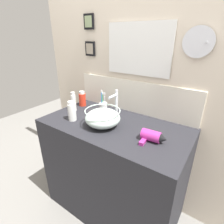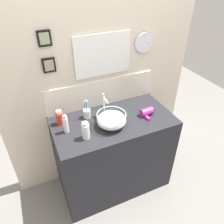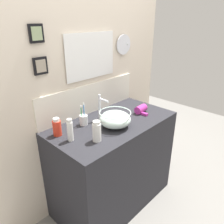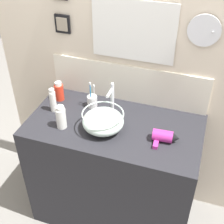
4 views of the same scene
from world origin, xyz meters
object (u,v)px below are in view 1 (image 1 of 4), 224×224
soap_dispenser (72,111)px  toothbrush_cup (103,107)px  shampoo_bottle (74,102)px  hair_drier (153,137)px  faucet (116,102)px  glass_bowl_sink (103,118)px  spray_bottle (82,99)px

soap_dispenser → toothbrush_cup: bearing=69.7°
shampoo_bottle → soap_dispenser: 0.20m
hair_drier → faucet: bearing=158.1°
glass_bowl_sink → spray_bottle: size_ratio=1.83×
faucet → toothbrush_cup: size_ratio=1.17×
spray_bottle → glass_bowl_sink: bearing=-27.9°
hair_drier → soap_dispenser: size_ratio=1.05×
faucet → shampoo_bottle: (-0.40, -0.09, -0.05)m
glass_bowl_sink → soap_dispenser: (-0.27, -0.06, 0.01)m
toothbrush_cup → spray_bottle: (-0.26, 0.01, 0.02)m
faucet → spray_bottle: size_ratio=1.65×
glass_bowl_sink → toothbrush_cup: size_ratio=1.30×
spray_bottle → hair_drier: bearing=-14.3°
shampoo_bottle → hair_drier: bearing=-5.0°
faucet → toothbrush_cup: (-0.16, 0.04, -0.09)m
faucet → soap_dispenser: 0.36m
shampoo_bottle → spray_bottle: 0.14m
shampoo_bottle → glass_bowl_sink: bearing=-12.0°
hair_drier → toothbrush_cup: (-0.56, 0.21, 0.01)m
faucet → shampoo_bottle: 0.42m
toothbrush_cup → soap_dispenser: bearing=-110.3°
glass_bowl_sink → soap_dispenser: soap_dispenser is taller
shampoo_bottle → soap_dispenser: bearing=-47.8°
hair_drier → spray_bottle: spray_bottle is taller
spray_bottle → soap_dispenser: bearing=-61.2°
faucet → soap_dispenser: faucet is taller
faucet → hair_drier: (0.40, -0.16, -0.10)m
glass_bowl_sink → toothbrush_cup: bearing=126.6°
faucet → soap_dispenser: bearing=-138.3°
shampoo_bottle → spray_bottle: shampoo_bottle is taller
toothbrush_cup → shampoo_bottle: bearing=-150.5°
glass_bowl_sink → faucet: size_ratio=1.11×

